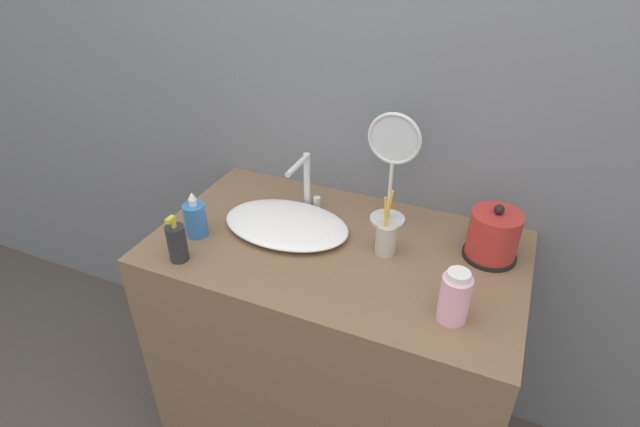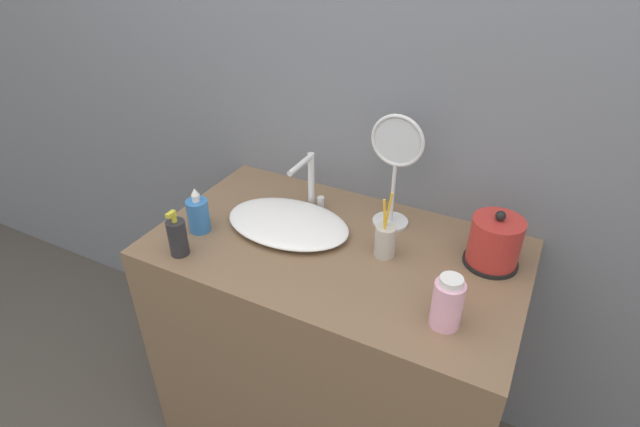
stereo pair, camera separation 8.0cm
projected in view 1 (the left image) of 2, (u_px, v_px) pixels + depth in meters
The scene contains 10 objects.
wall_back at pixel (380, 67), 1.51m from camera, with size 6.00×0.04×2.60m.
vanity_counter at pixel (334, 346), 1.71m from camera, with size 1.10×0.63×0.86m.
sink_basin at pixel (286, 224), 1.54m from camera, with size 0.40×0.27×0.04m.
faucet at pixel (306, 180), 1.60m from camera, with size 0.06×0.15×0.19m.
electric_kettle at pixel (493, 237), 1.40m from camera, with size 0.15×0.15×0.17m.
toothbrush_cup at pixel (386, 238), 1.43m from camera, with size 0.06×0.06×0.20m.
lotion_bottle at pixel (177, 243), 1.40m from camera, with size 0.05×0.05×0.15m.
shampoo_bottle at pixel (455, 297), 1.19m from camera, with size 0.07×0.07×0.14m.
mouthwash_bottle at pixel (195, 219), 1.50m from camera, with size 0.07×0.07×0.15m.
vanity_mirror at pixel (392, 162), 1.49m from camera, with size 0.16×0.11×0.36m.
Camera 1 is at (0.43, -0.81, 1.73)m, focal length 28.00 mm.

